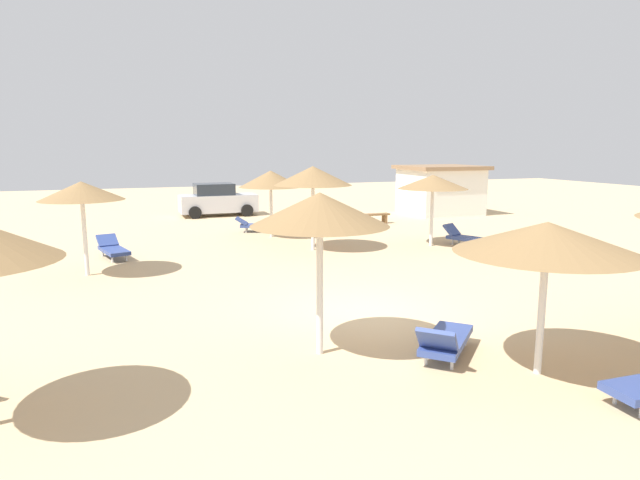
{
  "coord_description": "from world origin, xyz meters",
  "views": [
    {
      "loc": [
        -4.82,
        -10.46,
        3.69
      ],
      "look_at": [
        0.0,
        3.0,
        1.2
      ],
      "focal_mm": 30.52,
      "sensor_mm": 36.0,
      "label": 1
    }
  ],
  "objects_px": {
    "beach_cabana": "(440,189)",
    "parasol_2": "(433,182)",
    "parasol_1": "(547,238)",
    "lounger_0": "(445,340)",
    "bench_0": "(374,217)",
    "parasol_0": "(320,210)",
    "parked_car": "(217,200)",
    "lounger_2": "(467,237)",
    "parasol_7": "(313,176)",
    "lounger_3": "(257,225)",
    "lounger_6": "(113,249)",
    "parasol_3": "(271,179)",
    "parasol_6": "(81,191)"
  },
  "relations": [
    {
      "from": "parked_car",
      "to": "parasol_7",
      "type": "bearing_deg",
      "value": -81.41
    },
    {
      "from": "parasol_6",
      "to": "parked_car",
      "type": "xyz_separation_m",
      "value": [
        5.73,
        12.34,
        -1.6
      ]
    },
    {
      "from": "lounger_3",
      "to": "parasol_6",
      "type": "bearing_deg",
      "value": -136.26
    },
    {
      "from": "parasol_2",
      "to": "parasol_7",
      "type": "bearing_deg",
      "value": 171.31
    },
    {
      "from": "parasol_1",
      "to": "parasol_7",
      "type": "distance_m",
      "value": 11.35
    },
    {
      "from": "lounger_6",
      "to": "parasol_6",
      "type": "bearing_deg",
      "value": -105.61
    },
    {
      "from": "parasol_2",
      "to": "lounger_3",
      "type": "xyz_separation_m",
      "value": [
        -5.36,
        5.39,
        -2.06
      ]
    },
    {
      "from": "parasol_3",
      "to": "lounger_3",
      "type": "relative_size",
      "value": 1.34
    },
    {
      "from": "bench_0",
      "to": "beach_cabana",
      "type": "height_order",
      "value": "beach_cabana"
    },
    {
      "from": "lounger_2",
      "to": "lounger_6",
      "type": "distance_m",
      "value": 12.56
    },
    {
      "from": "parasol_0",
      "to": "lounger_0",
      "type": "height_order",
      "value": "parasol_0"
    },
    {
      "from": "beach_cabana",
      "to": "parasol_1",
      "type": "bearing_deg",
      "value": -117.7
    },
    {
      "from": "parasol_2",
      "to": "lounger_3",
      "type": "bearing_deg",
      "value": 134.82
    },
    {
      "from": "parasol_7",
      "to": "bench_0",
      "type": "distance_m",
      "value": 7.56
    },
    {
      "from": "parasol_0",
      "to": "lounger_0",
      "type": "relative_size",
      "value": 1.63
    },
    {
      "from": "bench_0",
      "to": "parked_car",
      "type": "distance_m",
      "value": 8.65
    },
    {
      "from": "parasol_3",
      "to": "lounger_3",
      "type": "xyz_separation_m",
      "value": [
        -0.26,
        1.46,
        -2.05
      ]
    },
    {
      "from": "parasol_7",
      "to": "lounger_0",
      "type": "relative_size",
      "value": 1.68
    },
    {
      "from": "parked_car",
      "to": "parasol_3",
      "type": "bearing_deg",
      "value": -82.8
    },
    {
      "from": "lounger_3",
      "to": "bench_0",
      "type": "xyz_separation_m",
      "value": [
        5.85,
        0.56,
        0.03
      ]
    },
    {
      "from": "parasol_1",
      "to": "parasol_2",
      "type": "distance_m",
      "value": 11.55
    },
    {
      "from": "lounger_0",
      "to": "bench_0",
      "type": "xyz_separation_m",
      "value": [
        5.99,
        15.53,
        0.02
      ]
    },
    {
      "from": "parasol_0",
      "to": "parasol_7",
      "type": "distance_m",
      "value": 9.82
    },
    {
      "from": "lounger_6",
      "to": "beach_cabana",
      "type": "relative_size",
      "value": 0.49
    },
    {
      "from": "parasol_0",
      "to": "parasol_2",
      "type": "relative_size",
      "value": 1.1
    },
    {
      "from": "parked_car",
      "to": "beach_cabana",
      "type": "bearing_deg",
      "value": -15.68
    },
    {
      "from": "parasol_2",
      "to": "parked_car",
      "type": "height_order",
      "value": "parasol_2"
    },
    {
      "from": "parasol_7",
      "to": "parasol_3",
      "type": "bearing_deg",
      "value": 101.81
    },
    {
      "from": "parasol_7",
      "to": "lounger_6",
      "type": "distance_m",
      "value": 7.16
    },
    {
      "from": "lounger_0",
      "to": "parked_car",
      "type": "relative_size",
      "value": 0.44
    },
    {
      "from": "parasol_6",
      "to": "lounger_2",
      "type": "bearing_deg",
      "value": 1.35
    },
    {
      "from": "beach_cabana",
      "to": "parasol_2",
      "type": "bearing_deg",
      "value": -123.7
    },
    {
      "from": "parasol_2",
      "to": "parasol_3",
      "type": "relative_size",
      "value": 0.98
    },
    {
      "from": "lounger_0",
      "to": "parked_car",
      "type": "height_order",
      "value": "parked_car"
    },
    {
      "from": "parasol_3",
      "to": "lounger_6",
      "type": "distance_m",
      "value": 6.79
    },
    {
      "from": "bench_0",
      "to": "lounger_0",
      "type": "bearing_deg",
      "value": -111.08
    },
    {
      "from": "lounger_6",
      "to": "parked_car",
      "type": "bearing_deg",
      "value": 63.05
    },
    {
      "from": "parasol_2",
      "to": "parasol_3",
      "type": "xyz_separation_m",
      "value": [
        -5.1,
        3.93,
        -0.01
      ]
    },
    {
      "from": "parasol_2",
      "to": "parked_car",
      "type": "distance_m",
      "value": 13.15
    },
    {
      "from": "parasol_2",
      "to": "lounger_0",
      "type": "xyz_separation_m",
      "value": [
        -5.49,
        -9.58,
        -2.05
      ]
    },
    {
      "from": "lounger_3",
      "to": "lounger_0",
      "type": "bearing_deg",
      "value": -90.52
    },
    {
      "from": "parasol_1",
      "to": "lounger_3",
      "type": "height_order",
      "value": "parasol_1"
    },
    {
      "from": "parasol_3",
      "to": "parasol_6",
      "type": "height_order",
      "value": "parasol_3"
    },
    {
      "from": "parasol_3",
      "to": "bench_0",
      "type": "relative_size",
      "value": 1.78
    },
    {
      "from": "lounger_3",
      "to": "beach_cabana",
      "type": "relative_size",
      "value": 0.49
    },
    {
      "from": "parasol_7",
      "to": "lounger_0",
      "type": "xyz_separation_m",
      "value": [
        -1.07,
        -10.26,
        -2.3
      ]
    },
    {
      "from": "lounger_2",
      "to": "parked_car",
      "type": "xyz_separation_m",
      "value": [
        -7.32,
        12.03,
        0.5
      ]
    },
    {
      "from": "lounger_2",
      "to": "beach_cabana",
      "type": "distance_m",
      "value": 9.81
    },
    {
      "from": "lounger_2",
      "to": "parasol_7",
      "type": "bearing_deg",
      "value": 168.65
    },
    {
      "from": "lounger_0",
      "to": "parked_car",
      "type": "bearing_deg",
      "value": 91.55
    }
  ]
}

